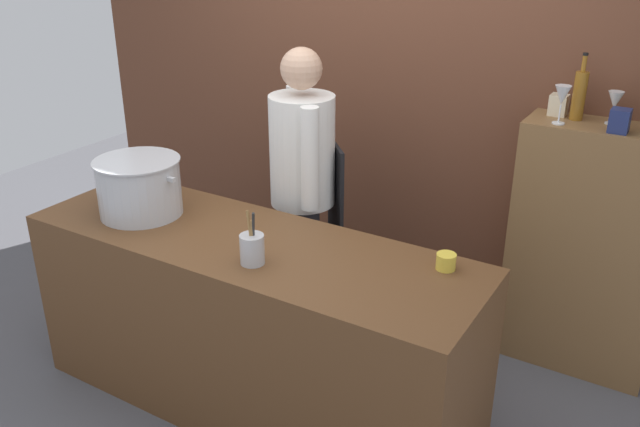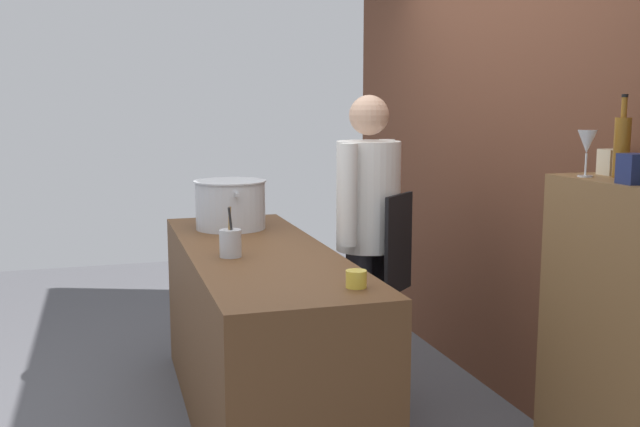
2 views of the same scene
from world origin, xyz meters
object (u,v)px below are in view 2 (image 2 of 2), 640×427
object	(u,v)px
spice_tin_cream	(612,162)
utensil_crock	(230,243)
wine_glass_tall	(587,143)
butter_jar	(356,279)
stockpot_large	(230,205)
chef	(369,227)
spice_tin_navy	(633,169)
wine_bottle_amber	(622,146)

from	to	relation	value
spice_tin_cream	utensil_crock	bearing A→B (deg)	-121.19
spice_tin_cream	wine_glass_tall	bearing A→B (deg)	-75.01
butter_jar	wine_glass_tall	world-z (taller)	wine_glass_tall
stockpot_large	spice_tin_cream	xyz separation A→B (m)	(1.64, 1.28, 0.34)
chef	stockpot_large	xyz separation A→B (m)	(-0.53, -0.65, 0.07)
chef	butter_jar	size ratio (longest dim) A/B	19.99
utensil_crock	stockpot_large	bearing A→B (deg)	170.12
chef	spice_tin_navy	world-z (taller)	chef
wine_glass_tall	butter_jar	bearing A→B (deg)	-101.81
stockpot_large	chef	bearing A→B (deg)	51.03
butter_jar	spice_tin_navy	bearing A→B (deg)	62.96
stockpot_large	utensil_crock	size ratio (longest dim) A/B	1.97
wine_glass_tall	stockpot_large	bearing A→B (deg)	-146.01
utensil_crock	spice_tin_navy	xyz separation A→B (m)	(1.17, 1.27, 0.42)
utensil_crock	wine_bottle_amber	distance (m)	1.75
wine_glass_tall	spice_tin_cream	distance (m)	0.18
utensil_crock	wine_glass_tall	bearing A→B (deg)	54.56
wine_glass_tall	spice_tin_navy	bearing A→B (deg)	-0.03
wine_bottle_amber	spice_tin_cream	xyz separation A→B (m)	(-0.10, 0.03, -0.07)
spice_tin_navy	spice_tin_cream	size ratio (longest dim) A/B	1.06
chef	butter_jar	world-z (taller)	chef
wine_bottle_amber	stockpot_large	bearing A→B (deg)	-144.17
butter_jar	utensil_crock	bearing A→B (deg)	-152.31
butter_jar	spice_tin_navy	world-z (taller)	spice_tin_navy
chef	stockpot_large	world-z (taller)	chef
utensil_crock	spice_tin_navy	distance (m)	1.77
spice_tin_navy	stockpot_large	bearing A→B (deg)	-149.84
spice_tin_cream	stockpot_large	bearing A→B (deg)	-141.86
spice_tin_navy	utensil_crock	bearing A→B (deg)	-132.73
chef	spice_tin_navy	distance (m)	1.55
stockpot_large	utensil_crock	world-z (taller)	stockpot_large
chef	spice_tin_cream	bearing A→B (deg)	-103.03
utensil_crock	wine_bottle_amber	xyz separation A→B (m)	(0.96, 1.39, 0.49)
wine_bottle_amber	spice_tin_navy	world-z (taller)	wine_bottle_amber
wine_bottle_amber	wine_glass_tall	xyz separation A→B (m)	(-0.05, -0.12, 0.01)
utensil_crock	wine_bottle_amber	bearing A→B (deg)	55.41
butter_jar	wine_bottle_amber	xyz separation A→B (m)	(0.24, 1.01, 0.52)
spice_tin_cream	butter_jar	bearing A→B (deg)	-97.90
chef	spice_tin_cream	size ratio (longest dim) A/B	15.96
butter_jar	spice_tin_cream	distance (m)	1.15
stockpot_large	spice_tin_cream	distance (m)	2.11
wine_bottle_amber	chef	bearing A→B (deg)	-153.57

